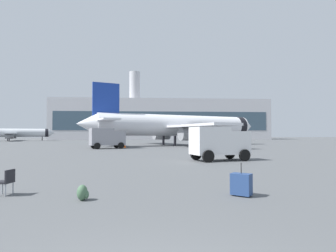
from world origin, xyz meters
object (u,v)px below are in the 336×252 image
Objects in this scene: safety_cone_mid at (118,143)px; safety_cone_far at (125,145)px; safety_cone_outer at (248,146)px; safety_cone_near at (120,145)px; traveller_backpack at (83,193)px; cargo_van at (219,142)px; airplane_taxiing at (13,133)px; rolling_suitcase at (241,184)px; service_truck at (107,137)px; gate_chair at (6,180)px; airplane_at_gate at (178,126)px.

safety_cone_mid reaches higher than safety_cone_far.
safety_cone_near is at bearing 166.52° from safety_cone_outer.
safety_cone_outer is 36.86m from traveller_backpack.
traveller_backpack is (-7.48, -12.48, -1.22)m from cargo_van.
safety_cone_near is 1.02× the size of safety_cone_outer.
airplane_taxiing is 53.11m from safety_cone_mid.
rolling_suitcase is (6.74, -33.95, 0.05)m from safety_cone_far.
safety_cone_outer is (18.83, -1.60, -0.03)m from safety_cone_far.
airplane_taxiing is 34.01× the size of safety_cone_mid.
service_truck reaches higher than safety_cone_near.
gate_chair reaches higher than traveller_backpack.
airplane_at_gate is 31.23× the size of rolling_suitcase.
airplane_taxiing is (-48.34, 40.38, -1.12)m from airplane_at_gate.
airplane_at_gate is at bearing 25.63° from safety_cone_near.
rolling_suitcase is 5.10m from traveller_backpack.
safety_cone_mid is 0.64× the size of rolling_suitcase.
service_truck is 22.14m from cargo_van.
safety_cone_outer is (21.04, -12.02, -0.04)m from safety_cone_mid.
rolling_suitcase is (46.11, -82.24, -2.14)m from airplane_taxiing.
gate_chair reaches higher than safety_cone_outer.
gate_chair is (-1.08, -33.32, 0.15)m from safety_cone_far.
service_truck is 6.19m from safety_cone_near.
service_truck is at bearing 97.17° from traveller_backpack.
traveller_backpack is (-7.32, -42.12, -3.42)m from airplane_at_gate.
airplane_taxiing is 90.17m from gate_chair.
airplane_taxiing reaches higher than service_truck.
safety_cone_outer is (21.14, 1.16, -1.30)m from service_truck.
service_truck is 10.99× the size of traveller_backpack.
cargo_van is 15.47m from gate_chair.
service_truck is at bearing -129.87° from safety_cone_far.
airplane_at_gate is at bearing 90.30° from cargo_van.
cargo_van is at bearing -89.70° from airplane_at_gate.
safety_cone_far reaches higher than safety_cone_outer.
airplane_at_gate is at bearing 136.01° from safety_cone_outer.
airplane_taxiing is at bearing 129.19° from safety_cone_far.
rolling_suitcase reaches higher than traveller_backpack.
airplane_at_gate is 53.29× the size of safety_cone_near.
traveller_backpack is at bearing -117.79° from safety_cone_outer.
cargo_van is 6.83× the size of safety_cone_far.
safety_cone_near is at bearing -154.37° from airplane_at_gate.
safety_cone_mid is (37.16, -37.87, -2.18)m from airplane_taxiing.
cargo_van is at bearing 48.65° from gate_chair.
traveller_backpack is (2.62, -37.35, -0.09)m from safety_cone_near.
safety_cone_outer is at bearing -40.60° from airplane_taxiing.
cargo_van is at bearing 78.94° from rolling_suitcase.
cargo_van is 34.10m from safety_cone_mid.
rolling_suitcase is at bearing -4.58° from gate_chair.
safety_cone_mid is (-11.18, 2.50, -3.31)m from airplane_at_gate.
airplane_taxiing is 62.34m from safety_cone_far.
service_truck reaches higher than rolling_suitcase.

